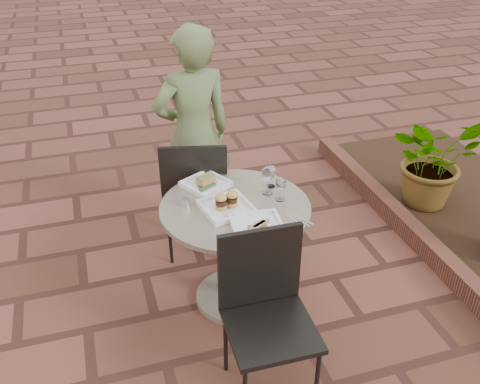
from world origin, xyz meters
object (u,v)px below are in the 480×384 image
object	(u,v)px
plate_tuna	(258,227)
plate_sliders	(227,205)
chair_near	(265,302)
diner	(193,135)
cafe_table	(235,239)
plate_salmon	(206,183)
chair_far	(195,190)

from	to	relation	value
plate_tuna	plate_sliders	bearing A→B (deg)	113.48
chair_near	plate_sliders	distance (m)	0.66
diner	plate_sliders	xyz separation A→B (m)	(-0.02, -0.92, -0.03)
cafe_table	plate_salmon	bearing A→B (deg)	111.34
cafe_table	plate_salmon	distance (m)	0.40
plate_salmon	plate_sliders	bearing A→B (deg)	-80.90
chair_near	plate_salmon	distance (m)	0.95
chair_near	plate_tuna	distance (m)	0.43
plate_salmon	diner	bearing A→B (deg)	84.09
plate_tuna	cafe_table	bearing A→B (deg)	99.88
plate_sliders	plate_tuna	world-z (taller)	plate_sliders
cafe_table	plate_salmon	xyz separation A→B (m)	(-0.11, 0.28, 0.27)
plate_sliders	plate_tuna	size ratio (longest dim) A/B	1.04
chair_near	diner	xyz separation A→B (m)	(-0.01, 1.54, 0.25)
plate_tuna	diner	bearing A→B (deg)	94.53
chair_far	chair_near	xyz separation A→B (m)	(0.09, -1.20, 0.00)
chair_far	plate_salmon	xyz separation A→B (m)	(0.01, -0.27, 0.20)
plate_salmon	chair_near	bearing A→B (deg)	-85.51
diner	plate_tuna	bearing A→B (deg)	87.29
chair_near	plate_salmon	bearing A→B (deg)	96.04
plate_salmon	plate_tuna	xyz separation A→B (m)	(0.16, -0.55, -0.00)
chair_near	diner	distance (m)	1.56
chair_far	chair_near	bearing A→B (deg)	108.36
diner	plate_tuna	world-z (taller)	diner
chair_far	plate_salmon	size ratio (longest dim) A/B	2.77
plate_tuna	chair_near	bearing A→B (deg)	-102.45
cafe_table	plate_tuna	size ratio (longest dim) A/B	2.97
chair_near	chair_far	bearing A→B (deg)	95.70
cafe_table	plate_tuna	xyz separation A→B (m)	(0.05, -0.27, 0.26)
diner	plate_tuna	xyz separation A→B (m)	(0.09, -1.16, -0.05)
chair_far	plate_tuna	bearing A→B (deg)	115.91
plate_sliders	diner	bearing A→B (deg)	89.05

